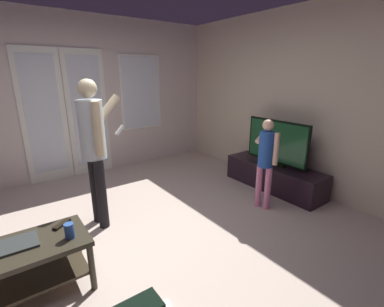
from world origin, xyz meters
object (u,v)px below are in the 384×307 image
(tv_remote_black, at_px, (62,224))
(coffee_table, at_px, (28,260))
(tv_stand, at_px, (274,176))
(laptop_closed, at_px, (14,245))
(flat_screen_tv, at_px, (277,143))
(cup_near_edge, at_px, (69,231))
(person_adult, at_px, (94,142))
(person_child, at_px, (266,156))

(tv_remote_black, bearing_deg, coffee_table, 168.42)
(tv_stand, bearing_deg, tv_remote_black, -178.85)
(coffee_table, height_order, laptop_closed, laptop_closed)
(flat_screen_tv, relative_size, cup_near_edge, 8.23)
(tv_stand, height_order, cup_near_edge, cup_near_edge)
(flat_screen_tv, bearing_deg, laptop_closed, -177.23)
(cup_near_edge, bearing_deg, tv_stand, 5.68)
(cup_near_edge, xyz_separation_m, tv_remote_black, (-0.01, 0.23, -0.05))
(coffee_table, height_order, person_adult, person_adult)
(flat_screen_tv, height_order, tv_remote_black, flat_screen_tv)
(person_adult, height_order, person_child, person_adult)
(flat_screen_tv, xyz_separation_m, tv_remote_black, (-2.98, -0.06, -0.25))
(tv_stand, bearing_deg, laptop_closed, -177.29)
(tv_stand, relative_size, flat_screen_tv, 1.51)
(tv_stand, xyz_separation_m, flat_screen_tv, (-0.00, 0.00, 0.53))
(coffee_table, relative_size, person_child, 0.75)
(coffee_table, relative_size, person_adult, 0.53)
(person_child, bearing_deg, laptop_closed, 176.92)
(flat_screen_tv, height_order, laptop_closed, flat_screen_tv)
(tv_stand, height_order, flat_screen_tv, flat_screen_tv)
(person_adult, distance_m, person_child, 2.05)
(person_adult, bearing_deg, coffee_table, -136.74)
(person_adult, distance_m, laptop_closed, 1.24)
(laptop_closed, bearing_deg, cup_near_edge, -19.20)
(person_child, xyz_separation_m, laptop_closed, (-2.71, 0.15, -0.24))
(tv_stand, xyz_separation_m, cup_near_edge, (-2.96, -0.29, 0.33))
(tv_stand, distance_m, cup_near_edge, 3.00)
(laptop_closed, xyz_separation_m, cup_near_edge, (0.37, -0.14, 0.05))
(coffee_table, relative_size, flat_screen_tv, 0.86)
(coffee_table, xyz_separation_m, person_child, (2.64, -0.10, 0.38))
(person_adult, distance_m, cup_near_edge, 1.09)
(person_child, height_order, cup_near_edge, person_child)
(person_adult, height_order, laptop_closed, person_adult)
(person_child, bearing_deg, coffee_table, 177.77)
(flat_screen_tv, bearing_deg, person_child, -153.68)
(person_adult, xyz_separation_m, tv_remote_black, (-0.52, -0.61, -0.52))
(laptop_closed, bearing_deg, tv_stand, 4.12)
(coffee_table, relative_size, cup_near_edge, 7.06)
(flat_screen_tv, distance_m, person_child, 0.69)
(tv_stand, relative_size, tv_remote_black, 9.05)
(flat_screen_tv, relative_size, tv_remote_black, 6.01)
(flat_screen_tv, xyz_separation_m, person_child, (-0.62, -0.31, -0.02))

